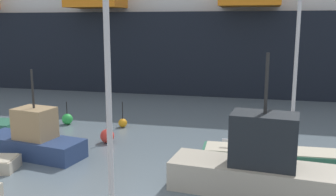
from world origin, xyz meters
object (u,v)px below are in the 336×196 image
at_px(cruise_ship, 130,12).
at_px(channel_buoy_0, 67,119).
at_px(channel_buoy_1, 123,123).
at_px(fishing_boat_3, 33,140).
at_px(sailboat_3, 278,153).
at_px(fishing_boat_0, 257,165).
at_px(channel_buoy_2, 107,136).

bearing_deg(cruise_ship, channel_buoy_0, -82.42).
distance_m(channel_buoy_0, channel_buoy_1, 3.67).
bearing_deg(fishing_boat_3, sailboat_3, 17.56).
relative_size(fishing_boat_0, channel_buoy_2, 4.24).
distance_m(fishing_boat_0, cruise_ship, 32.34).
relative_size(channel_buoy_0, cruise_ship, 0.01).
xyz_separation_m(fishing_boat_3, channel_buoy_0, (-1.41, 5.71, -0.46)).
distance_m(sailboat_3, fishing_boat_3, 11.60).
relative_size(channel_buoy_1, channel_buoy_2, 1.06).
height_order(fishing_boat_0, fishing_boat_3, fishing_boat_0).
bearing_deg(channel_buoy_0, channel_buoy_2, -35.74).
bearing_deg(sailboat_3, channel_buoy_0, 159.68).
height_order(fishing_boat_3, channel_buoy_0, fishing_boat_3).
distance_m(channel_buoy_0, cruise_ship, 22.04).
distance_m(sailboat_3, cruise_ship, 30.05).
bearing_deg(channel_buoy_2, fishing_boat_3, -132.85).
bearing_deg(channel_buoy_1, fishing_boat_3, -110.70).
relative_size(sailboat_3, channel_buoy_2, 6.91).
bearing_deg(sailboat_3, channel_buoy_1, 152.32).
bearing_deg(fishing_boat_0, channel_buoy_1, 142.43).
distance_m(channel_buoy_1, channel_buoy_2, 3.18).
xyz_separation_m(sailboat_3, channel_buoy_2, (-8.82, 0.89, -0.15)).
relative_size(sailboat_3, fishing_boat_0, 1.63).
bearing_deg(sailboat_3, channel_buoy_2, 170.35).
distance_m(sailboat_3, channel_buoy_1, 10.03).
xyz_separation_m(sailboat_3, channel_buoy_0, (-12.84, 3.78, -0.18)).
xyz_separation_m(sailboat_3, fishing_boat_0, (-0.84, -3.39, 0.56)).
relative_size(channel_buoy_0, channel_buoy_2, 0.98).
relative_size(fishing_boat_3, channel_buoy_1, 3.38).
bearing_deg(fishing_boat_3, channel_buoy_0, 111.81).
bearing_deg(channel_buoy_0, sailboat_3, -16.41).
bearing_deg(sailboat_3, fishing_boat_3, -174.32).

